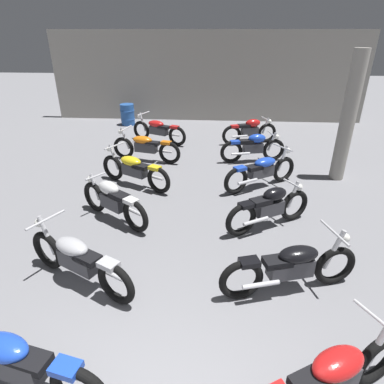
{
  "coord_description": "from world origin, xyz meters",
  "views": [
    {
      "loc": [
        0.45,
        -1.21,
        3.55
      ],
      "look_at": [
        0.0,
        4.85,
        0.55
      ],
      "focal_mm": 30.71,
      "sensor_mm": 36.0,
      "label": 1
    }
  ],
  "objects_px": {
    "motorcycle_right_row_0": "(328,380)",
    "motorcycle_left_row_0": "(14,363)",
    "motorcycle_left_row_1": "(78,259)",
    "motorcycle_right_row_1": "(291,266)",
    "motorcycle_left_row_3": "(134,169)",
    "motorcycle_left_row_4": "(146,147)",
    "motorcycle_right_row_3": "(262,170)",
    "motorcycle_right_row_2": "(270,207)",
    "oil_drum": "(128,115)",
    "motorcycle_right_row_4": "(253,147)",
    "support_pillar": "(348,118)",
    "motorcycle_left_row_2": "(113,200)",
    "motorcycle_right_row_5": "(250,130)",
    "motorcycle_left_row_5": "(158,130)"
  },
  "relations": [
    {
      "from": "motorcycle_right_row_2",
      "to": "oil_drum",
      "type": "bearing_deg",
      "value": 121.97
    },
    {
      "from": "motorcycle_left_row_1",
      "to": "motorcycle_right_row_4",
      "type": "bearing_deg",
      "value": 60.51
    },
    {
      "from": "motorcycle_left_row_2",
      "to": "motorcycle_left_row_0",
      "type": "bearing_deg",
      "value": -89.68
    },
    {
      "from": "motorcycle_left_row_5",
      "to": "oil_drum",
      "type": "distance_m",
      "value": 2.84
    },
    {
      "from": "motorcycle_right_row_4",
      "to": "oil_drum",
      "type": "bearing_deg",
      "value": 140.4
    },
    {
      "from": "motorcycle_left_row_0",
      "to": "motorcycle_left_row_1",
      "type": "height_order",
      "value": "same"
    },
    {
      "from": "support_pillar",
      "to": "motorcycle_left_row_2",
      "type": "xyz_separation_m",
      "value": [
        -5.27,
        -2.57,
        -1.14
      ]
    },
    {
      "from": "motorcycle_right_row_3",
      "to": "motorcycle_left_row_1",
      "type": "bearing_deg",
      "value": -130.28
    },
    {
      "from": "motorcycle_left_row_1",
      "to": "motorcycle_right_row_1",
      "type": "xyz_separation_m",
      "value": [
        3.18,
        0.07,
        0.0
      ]
    },
    {
      "from": "motorcycle_right_row_2",
      "to": "motorcycle_left_row_0",
      "type": "bearing_deg",
      "value": -130.96
    },
    {
      "from": "support_pillar",
      "to": "motorcycle_right_row_5",
      "type": "distance_m",
      "value": 3.71
    },
    {
      "from": "support_pillar",
      "to": "motorcycle_right_row_2",
      "type": "distance_m",
      "value": 3.56
    },
    {
      "from": "motorcycle_left_row_3",
      "to": "motorcycle_left_row_4",
      "type": "height_order",
      "value": "same"
    },
    {
      "from": "oil_drum",
      "to": "motorcycle_right_row_5",
      "type": "bearing_deg",
      "value": -24.18
    },
    {
      "from": "support_pillar",
      "to": "motorcycle_right_row_1",
      "type": "height_order",
      "value": "support_pillar"
    },
    {
      "from": "motorcycle_right_row_3",
      "to": "motorcycle_right_row_0",
      "type": "bearing_deg",
      "value": -89.69
    },
    {
      "from": "motorcycle_left_row_2",
      "to": "motorcycle_right_row_1",
      "type": "xyz_separation_m",
      "value": [
        3.2,
        -1.82,
        -0.01
      ]
    },
    {
      "from": "motorcycle_left_row_4",
      "to": "motorcycle_right_row_2",
      "type": "height_order",
      "value": "motorcycle_left_row_4"
    },
    {
      "from": "motorcycle_left_row_4",
      "to": "motorcycle_right_row_4",
      "type": "relative_size",
      "value": 1.1
    },
    {
      "from": "motorcycle_left_row_3",
      "to": "motorcycle_left_row_0",
      "type": "bearing_deg",
      "value": -90.16
    },
    {
      "from": "motorcycle_left_row_0",
      "to": "motorcycle_right_row_3",
      "type": "xyz_separation_m",
      "value": [
        3.16,
        5.46,
        0.0
      ]
    },
    {
      "from": "motorcycle_left_row_4",
      "to": "motorcycle_right_row_3",
      "type": "xyz_separation_m",
      "value": [
        3.22,
        -1.62,
        0.0
      ]
    },
    {
      "from": "support_pillar",
      "to": "motorcycle_left_row_5",
      "type": "distance_m",
      "value": 6.02
    },
    {
      "from": "motorcycle_left_row_1",
      "to": "motorcycle_right_row_0",
      "type": "height_order",
      "value": "same"
    },
    {
      "from": "motorcycle_left_row_3",
      "to": "motorcycle_left_row_4",
      "type": "xyz_separation_m",
      "value": [
        -0.08,
        1.77,
        0.0
      ]
    },
    {
      "from": "motorcycle_left_row_5",
      "to": "motorcycle_right_row_2",
      "type": "relative_size",
      "value": 1.15
    },
    {
      "from": "motorcycle_right_row_0",
      "to": "motorcycle_right_row_4",
      "type": "relative_size",
      "value": 1.0
    },
    {
      "from": "motorcycle_right_row_5",
      "to": "oil_drum",
      "type": "height_order",
      "value": "motorcycle_right_row_5"
    },
    {
      "from": "motorcycle_left_row_0",
      "to": "motorcycle_right_row_5",
      "type": "bearing_deg",
      "value": 70.64
    },
    {
      "from": "support_pillar",
      "to": "motorcycle_right_row_3",
      "type": "relative_size",
      "value": 1.7
    },
    {
      "from": "motorcycle_right_row_0",
      "to": "motorcycle_right_row_4",
      "type": "height_order",
      "value": "motorcycle_right_row_0"
    },
    {
      "from": "motorcycle_right_row_1",
      "to": "motorcycle_left_row_5",
      "type": "bearing_deg",
      "value": 113.9
    },
    {
      "from": "motorcycle_left_row_4",
      "to": "support_pillar",
      "type": "bearing_deg",
      "value": -9.49
    },
    {
      "from": "motorcycle_right_row_4",
      "to": "oil_drum",
      "type": "distance_m",
      "value": 6.21
    },
    {
      "from": "support_pillar",
      "to": "oil_drum",
      "type": "height_order",
      "value": "support_pillar"
    },
    {
      "from": "oil_drum",
      "to": "motorcycle_left_row_1",
      "type": "bearing_deg",
      "value": -80.11
    },
    {
      "from": "motorcycle_right_row_0",
      "to": "motorcycle_left_row_0",
      "type": "bearing_deg",
      "value": -179.2
    },
    {
      "from": "motorcycle_right_row_0",
      "to": "motorcycle_right_row_3",
      "type": "distance_m",
      "value": 5.41
    },
    {
      "from": "support_pillar",
      "to": "motorcycle_left_row_0",
      "type": "xyz_separation_m",
      "value": [
        -5.25,
        -6.19,
        -1.15
      ]
    },
    {
      "from": "motorcycle_left_row_2",
      "to": "motorcycle_right_row_0",
      "type": "distance_m",
      "value": 4.8
    },
    {
      "from": "motorcycle_right_row_2",
      "to": "motorcycle_right_row_4",
      "type": "height_order",
      "value": "same"
    },
    {
      "from": "motorcycle_left_row_4",
      "to": "motorcycle_right_row_1",
      "type": "height_order",
      "value": "same"
    },
    {
      "from": "motorcycle_left_row_2",
      "to": "motorcycle_right_row_3",
      "type": "relative_size",
      "value": 0.89
    },
    {
      "from": "motorcycle_left_row_1",
      "to": "motorcycle_right_row_4",
      "type": "distance_m",
      "value": 6.36
    },
    {
      "from": "motorcycle_right_row_1",
      "to": "motorcycle_right_row_5",
      "type": "bearing_deg",
      "value": 89.98
    },
    {
      "from": "motorcycle_left_row_0",
      "to": "motorcycle_right_row_3",
      "type": "relative_size",
      "value": 1.14
    },
    {
      "from": "motorcycle_left_row_0",
      "to": "motorcycle_left_row_4",
      "type": "relative_size",
      "value": 1.0
    },
    {
      "from": "motorcycle_right_row_0",
      "to": "oil_drum",
      "type": "xyz_separation_m",
      "value": [
        -4.85,
        11.17,
        -0.03
      ]
    },
    {
      "from": "motorcycle_right_row_1",
      "to": "motorcycle_left_row_4",
      "type": "bearing_deg",
      "value": 121.48
    },
    {
      "from": "motorcycle_right_row_2",
      "to": "motorcycle_right_row_3",
      "type": "xyz_separation_m",
      "value": [
        0.06,
        1.88,
        -0.01
      ]
    }
  ]
}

